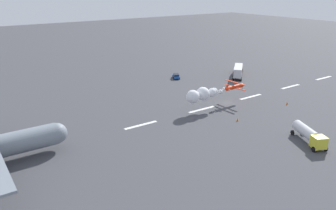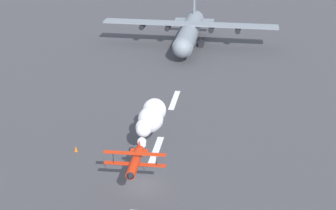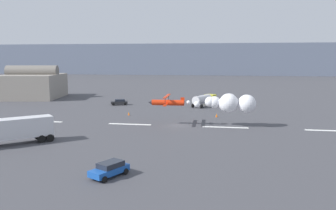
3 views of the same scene
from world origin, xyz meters
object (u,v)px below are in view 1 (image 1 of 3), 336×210
Objects in this scene: semi_truck_orange at (238,70)px; traffic_cone_far at (238,119)px; stunt_biplane_red at (204,94)px; traffic_cone_near at (287,103)px; followme_car_yellow at (176,76)px; fuel_tanker_truck at (309,134)px.

semi_truck_orange reaches higher than traffic_cone_far.
traffic_cone_near is (-20.34, 8.82, -3.83)m from stunt_biplane_red.
followme_car_yellow is (18.63, -9.57, -1.31)m from semi_truck_orange.
followme_car_yellow is at bearing -27.20° from semi_truck_orange.
fuel_tanker_truck reaches higher than followme_car_yellow.
followme_car_yellow is at bearing -105.10° from traffic_cone_far.
traffic_cone_near is 1.00× the size of traffic_cone_far.
traffic_cone_far is at bearing -77.81° from fuel_tanker_truck.
followme_car_yellow is 6.15× the size of traffic_cone_near.
semi_truck_orange is 20.99m from followme_car_yellow.
traffic_cone_near is (-8.36, 36.91, -0.44)m from followme_car_yellow.
traffic_cone_near is at bearing -177.86° from traffic_cone_far.
fuel_tanker_truck reaches higher than traffic_cone_far.
fuel_tanker_truck is at bearing 101.71° from stunt_biplane_red.
traffic_cone_far is (3.35, -15.53, -1.37)m from fuel_tanker_truck.
semi_truck_orange is 29.26m from traffic_cone_near.
stunt_biplane_red is 35.84m from semi_truck_orange.
stunt_biplane_red reaches higher than traffic_cone_near.
stunt_biplane_red is at bearing 31.17° from semi_truck_orange.
fuel_tanker_truck is 22.24m from traffic_cone_near.
semi_truck_orange is 40.21m from traffic_cone_far.
traffic_cone_far is (18.51, 0.69, 0.00)m from traffic_cone_near.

